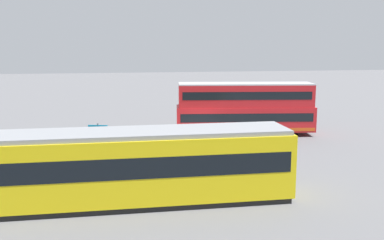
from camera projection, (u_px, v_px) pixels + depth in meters
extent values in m
plane|color=slate|center=(200.00, 144.00, 30.91)|extent=(160.00, 160.00, 0.00)
cube|color=red|center=(245.00, 118.00, 34.05)|extent=(10.77, 3.79, 1.89)
cube|color=red|center=(245.00, 95.00, 33.74)|extent=(10.44, 3.65, 1.69)
cube|color=black|center=(245.00, 115.00, 34.01)|extent=(10.25, 3.75, 0.64)
cube|color=black|center=(245.00, 94.00, 33.73)|extent=(9.92, 3.61, 0.60)
cube|color=#D85919|center=(245.00, 127.00, 34.16)|extent=(10.57, 3.80, 0.24)
cube|color=#B2B2B7|center=(245.00, 84.00, 33.59)|extent=(10.44, 3.65, 0.10)
cylinder|color=black|center=(203.00, 129.00, 34.05)|extent=(1.30, 2.47, 1.00)
cylinder|color=black|center=(281.00, 128.00, 34.30)|extent=(1.30, 2.47, 1.00)
cube|color=yellow|center=(140.00, 166.00, 19.30)|extent=(13.43, 2.79, 2.82)
cube|color=black|center=(140.00, 160.00, 19.26)|extent=(12.90, 2.82, 0.90)
cube|color=gray|center=(139.00, 133.00, 19.05)|extent=(13.16, 2.57, 0.20)
cube|color=black|center=(141.00, 200.00, 19.57)|extent=(13.16, 2.65, 0.25)
cylinder|color=#33384C|center=(126.00, 155.00, 26.19)|extent=(0.14, 0.14, 0.86)
cylinder|color=#33384C|center=(124.00, 156.00, 26.03)|extent=(0.14, 0.14, 0.86)
cylinder|color=#335938|center=(125.00, 143.00, 25.98)|extent=(0.45, 0.45, 0.66)
sphere|color=#8C6647|center=(124.00, 136.00, 25.91)|extent=(0.23, 0.23, 0.23)
cylinder|color=black|center=(212.00, 172.00, 22.66)|extent=(0.14, 0.14, 0.87)
cylinder|color=black|center=(216.00, 173.00, 22.60)|extent=(0.14, 0.14, 0.87)
cylinder|color=#335938|center=(214.00, 158.00, 22.50)|extent=(0.43, 0.43, 0.67)
sphere|color=#8C6647|center=(215.00, 149.00, 22.42)|extent=(0.24, 0.24, 0.24)
cube|color=gray|center=(184.00, 147.00, 25.65)|extent=(8.75, 0.21, 0.06)
cube|color=gray|center=(184.00, 155.00, 25.73)|extent=(8.75, 0.21, 0.06)
cylinder|color=gray|center=(256.00, 153.00, 26.42)|extent=(0.07, 0.07, 1.05)
cylinder|color=gray|center=(184.00, 155.00, 25.74)|extent=(0.07, 0.07, 1.05)
cylinder|color=gray|center=(108.00, 158.00, 25.06)|extent=(0.07, 0.07, 1.05)
cylinder|color=slate|center=(99.00, 145.00, 25.25)|extent=(0.10, 0.10, 2.52)
cube|color=#1999D8|center=(98.00, 131.00, 25.07)|extent=(1.11, 0.36, 0.67)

